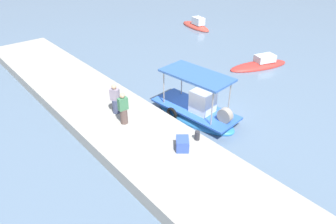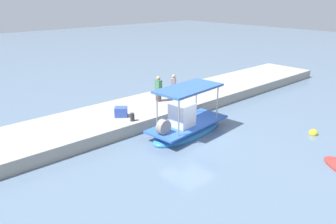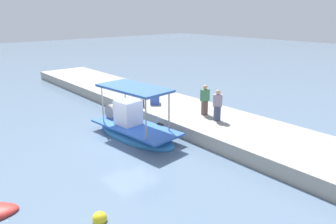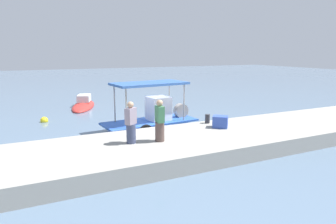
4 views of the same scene
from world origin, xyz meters
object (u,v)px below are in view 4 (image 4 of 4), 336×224
at_px(fisherman_near_bollard, 160,123).
at_px(fisherman_by_crate, 131,124).
at_px(marker_buoy, 44,120).
at_px(moored_boat_near, 84,105).
at_px(cargo_crate, 220,122).
at_px(mooring_bollard, 207,119).
at_px(main_fishing_boat, 152,123).

height_order(fisherman_near_bollard, fisherman_by_crate, fisherman_near_bollard).
bearing_deg(marker_buoy, moored_boat_near, 53.00).
relative_size(fisherman_near_bollard, cargo_crate, 2.43).
distance_m(fisherman_by_crate, mooring_bollard, 4.84).
relative_size(main_fishing_boat, cargo_crate, 7.77).
distance_m(fisherman_near_bollard, mooring_bollard, 3.90).
height_order(main_fishing_boat, fisherman_by_crate, main_fishing_boat).
bearing_deg(mooring_bollard, cargo_crate, -86.16).
xyz_separation_m(mooring_bollard, marker_buoy, (-7.25, 6.95, -0.81)).
relative_size(marker_buoy, moored_boat_near, 0.09).
bearing_deg(marker_buoy, cargo_crate, -47.38).
distance_m(marker_buoy, moored_boat_near, 5.15).
distance_m(fisherman_by_crate, cargo_crate, 4.68).
bearing_deg(moored_boat_near, fisherman_by_crate, -91.80).
xyz_separation_m(cargo_crate, marker_buoy, (-7.32, 7.96, -0.87)).
bearing_deg(fisherman_near_bollard, mooring_bollard, 27.58).
distance_m(cargo_crate, marker_buoy, 10.85).
height_order(main_fishing_boat, mooring_bollard, main_fishing_boat).
relative_size(mooring_bollard, cargo_crate, 0.65).
bearing_deg(fisherman_near_bollard, cargo_crate, 12.61).
bearing_deg(mooring_bollard, moored_boat_near, 110.59).
bearing_deg(moored_boat_near, main_fishing_boat, -77.43).
height_order(main_fishing_boat, moored_boat_near, main_fishing_boat).
relative_size(mooring_bollard, marker_buoy, 1.00).
height_order(fisherman_near_bollard, mooring_bollard, fisherman_near_bollard).
height_order(fisherman_near_bollard, moored_boat_near, fisherman_near_bollard).
bearing_deg(fisherman_by_crate, main_fishing_boat, 56.92).
bearing_deg(main_fishing_boat, moored_boat_near, 102.57).
relative_size(fisherman_by_crate, marker_buoy, 3.68).
distance_m(main_fishing_boat, mooring_bollard, 3.06).
height_order(mooring_bollard, moored_boat_near, mooring_bollard).
bearing_deg(fisherman_by_crate, moored_boat_near, 88.20).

